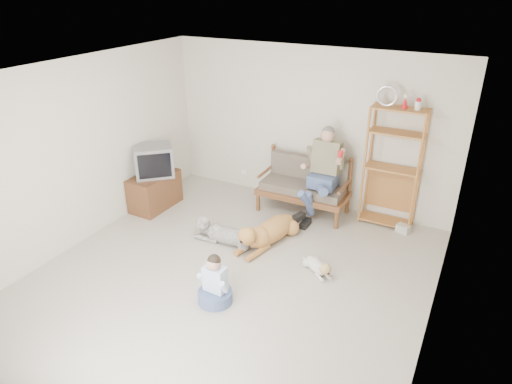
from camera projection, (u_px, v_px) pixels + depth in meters
The scene contains 17 objects.
floor at pixel (228, 281), 6.09m from camera, with size 5.50×5.50×0.00m, color beige.
ceiling at pixel (221, 77), 4.93m from camera, with size 5.50×5.50×0.00m, color silver.
wall_back at pixel (309, 128), 7.71m from camera, with size 5.00×5.00×0.00m, color beige.
wall_front at pixel (30, 332), 3.31m from camera, with size 5.00×5.00×0.00m, color beige.
wall_left at pixel (76, 155), 6.55m from camera, with size 5.50×5.50×0.00m, color beige.
wall_right at pixel (443, 239), 4.47m from camera, with size 5.50×5.50×0.00m, color beige.
loveseat at pixel (305, 184), 7.72m from camera, with size 1.51×0.72×0.95m.
man at pixel (319, 180), 7.30m from camera, with size 0.59×0.84×1.37m.
etagere at pixel (392, 167), 7.09m from camera, with size 0.86×0.38×2.25m.
book_stack at pixel (403, 229), 7.22m from camera, with size 0.20×0.14×0.13m, color white.
tv_stand at pixel (155, 191), 7.91m from camera, with size 0.52×0.91×0.60m.
crt_tv at pixel (154, 161), 7.68m from camera, with size 0.80×0.79×0.52m.
wall_outlet at pixel (244, 172), 8.67m from camera, with size 0.12×0.02×0.08m, color white.
golden_retriever at pixel (267, 232), 6.87m from camera, with size 0.60×1.51×0.46m.
shaggy_dog at pixel (224, 234), 6.91m from camera, with size 1.25×0.35×0.37m.
terrier at pixel (319, 267), 6.20m from camera, with size 0.56×0.46×0.24m.
child at pixel (215, 285), 5.61m from camera, with size 0.43×0.43×0.68m.
Camera 1 is at (2.63, -4.25, 3.70)m, focal length 32.00 mm.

